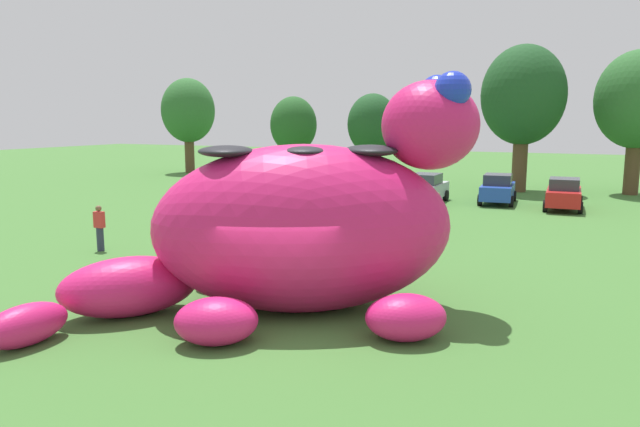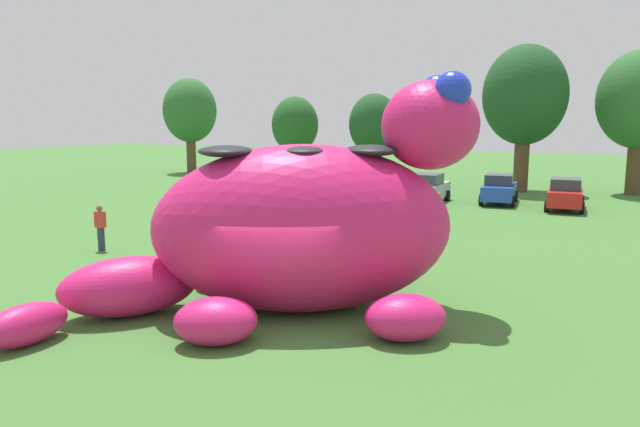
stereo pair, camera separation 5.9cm
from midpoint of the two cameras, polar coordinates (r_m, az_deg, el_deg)
ground_plane at (r=14.03m, az=-3.26°, el=-11.13°), size 160.00×160.00×0.00m
giant_inflatable_creature at (r=14.84m, az=-1.56°, el=-1.21°), size 9.86×9.83×5.99m
car_yellow at (r=38.24m, az=-0.20°, el=3.11°), size 2.16×4.21×1.72m
car_black at (r=37.48m, az=5.64°, el=2.94°), size 2.01×4.13×1.72m
car_silver at (r=35.09m, az=10.41°, el=2.42°), size 2.02×4.14×1.72m
car_blue at (r=35.74m, az=16.99°, el=2.29°), size 2.12×4.19×1.72m
car_red at (r=34.48m, az=22.68°, el=1.75°), size 2.02×4.14×1.72m
tree_far_left at (r=55.49m, az=-12.45°, el=9.64°), size 4.81×4.81×8.53m
tree_left at (r=48.10m, az=-2.40°, el=8.52°), size 3.76×3.76×6.68m
tree_mid_left at (r=45.36m, az=5.29°, el=8.54°), size 3.82×3.82×6.79m
tree_centre_left at (r=41.97m, az=19.25°, el=10.67°), size 5.48×5.48×9.73m
tree_centre at (r=43.14m, az=28.57°, el=9.58°), size 5.19×5.19×9.22m
spectator_near_inflatable at (r=26.17m, az=11.41°, el=0.13°), size 0.38×0.26×1.71m
spectator_by_cars at (r=34.18m, az=-1.01°, el=2.38°), size 0.38×0.26×1.71m
spectator_wandering at (r=23.32m, az=-20.39°, el=-1.34°), size 0.38×0.26×1.71m
spectator_far_side at (r=22.11m, az=5.60°, el=-1.35°), size 0.38×0.26×1.71m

